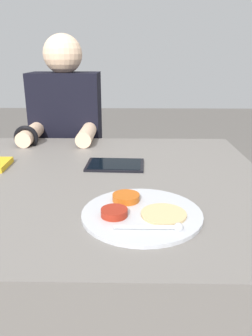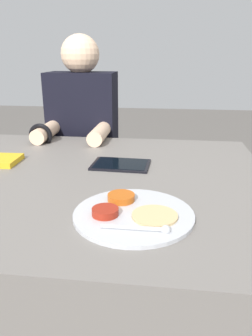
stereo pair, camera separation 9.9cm
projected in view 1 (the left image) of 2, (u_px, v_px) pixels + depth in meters
dining_table at (77, 268)px, 1.20m from camera, size 1.30×1.06×0.71m
thali_tray at (140, 213)px, 0.83m from camera, size 0.30×0.30×0.03m
tablet_device at (115, 165)px, 1.19m from camera, size 0.21×0.15×0.01m
person_diner at (69, 158)px, 1.76m from camera, size 0.36×0.43×1.19m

